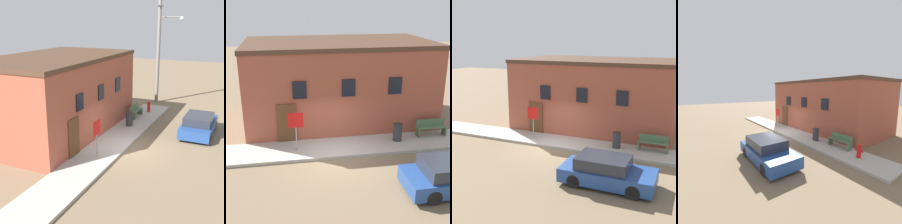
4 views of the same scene
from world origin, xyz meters
TOP-DOWN VIEW (x-y plane):
  - ground_plane at (0.00, 0.00)m, footprint 80.00×80.00m
  - sidewalk at (0.00, 1.08)m, footprint 18.47×2.16m
  - brick_building at (1.05, 5.24)m, footprint 10.87×6.27m
  - stop_sign at (-1.76, 0.98)m, footprint 0.75×0.06m
  - bench at (5.55, 1.56)m, footprint 1.62×0.44m
  - trash_bin at (3.53, 1.26)m, footprint 0.49×0.49m

SIDE VIEW (x-z plane):
  - ground_plane at x=0.00m, z-range 0.00..0.00m
  - sidewalk at x=0.00m, z-range 0.00..0.15m
  - bench at x=5.55m, z-range 0.16..1.05m
  - trash_bin at x=3.53m, z-range 0.15..1.07m
  - stop_sign at x=-1.76m, z-range 0.55..2.52m
  - brick_building at x=1.05m, z-range 0.00..4.93m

